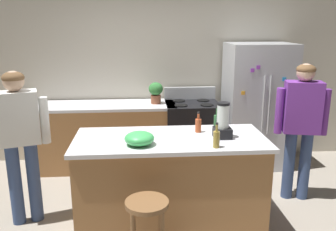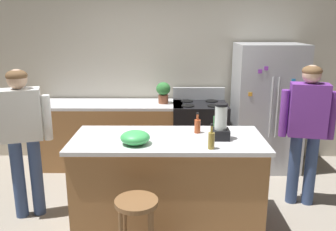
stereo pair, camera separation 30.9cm
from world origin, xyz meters
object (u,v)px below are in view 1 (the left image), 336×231
(bar_stool, at_px, (147,216))
(blender_appliance, at_px, (223,123))
(kitchen_island, at_px, (170,181))
(bottle_cooking_sauce, at_px, (198,125))
(potted_plant, at_px, (156,91))
(mixing_bowl, at_px, (139,138))
(stove_range, at_px, (192,134))
(refrigerator, at_px, (257,106))
(bottle_vinegar, at_px, (216,139))
(bottle_olive_oil, at_px, (217,123))
(person_by_sink_right, at_px, (301,120))
(person_by_island_left, at_px, (19,134))

(bar_stool, height_order, blender_appliance, blender_appliance)
(kitchen_island, bearing_deg, bottle_cooking_sauce, 28.50)
(potted_plant, relative_size, mixing_bowl, 1.07)
(stove_range, distance_m, blender_appliance, 1.67)
(bar_stool, bearing_deg, blender_appliance, 42.07)
(kitchen_island, height_order, refrigerator, refrigerator)
(kitchen_island, relative_size, bottle_vinegar, 8.10)
(stove_range, xyz_separation_m, blender_appliance, (0.07, -1.56, 0.61))
(bottle_vinegar, distance_m, bottle_olive_oil, 0.47)
(blender_appliance, relative_size, bottle_olive_oil, 1.30)
(blender_appliance, relative_size, mixing_bowl, 1.28)
(bar_stool, xyz_separation_m, bottle_vinegar, (0.65, 0.41, 0.52))
(blender_appliance, distance_m, bottle_cooking_sauce, 0.30)
(kitchen_island, bearing_deg, bottle_olive_oil, 16.34)
(refrigerator, distance_m, bar_stool, 2.79)
(bottle_cooking_sauce, bearing_deg, refrigerator, 51.23)
(bottle_olive_oil, bearing_deg, bottle_vinegar, -102.44)
(person_by_sink_right, bearing_deg, bar_stool, -147.24)
(stove_range, height_order, blender_appliance, blender_appliance)
(refrigerator, bearing_deg, bottle_olive_oil, -123.03)
(potted_plant, relative_size, bottle_vinegar, 1.27)
(bottle_vinegar, bearing_deg, refrigerator, 61.57)
(person_by_sink_right, distance_m, bar_stool, 2.18)
(potted_plant, bearing_deg, bottle_cooking_sauce, -74.65)
(kitchen_island, height_order, stove_range, stove_range)
(mixing_bowl, bearing_deg, potted_plant, 82.37)
(blender_appliance, bearing_deg, potted_plant, 110.42)
(refrigerator, distance_m, bottle_vinegar, 2.07)
(refrigerator, bearing_deg, person_by_sink_right, -81.68)
(person_by_island_left, bearing_deg, bar_stool, -34.56)
(person_by_island_left, xyz_separation_m, bottle_cooking_sauce, (1.81, 0.03, 0.04))
(refrigerator, distance_m, potted_plant, 1.47)
(kitchen_island, xyz_separation_m, potted_plant, (-0.07, 1.55, 0.64))
(bottle_cooking_sauce, xyz_separation_m, bottle_vinegar, (0.09, -0.48, 0.01))
(person_by_island_left, height_order, blender_appliance, person_by_island_left)
(kitchen_island, relative_size, bottle_olive_oil, 6.93)
(bottle_cooking_sauce, height_order, bottle_vinegar, bottle_vinegar)
(blender_appliance, bearing_deg, person_by_sink_right, 24.12)
(person_by_sink_right, bearing_deg, potted_plant, 144.98)
(bar_stool, distance_m, potted_plant, 2.36)
(kitchen_island, relative_size, mixing_bowl, 6.83)
(refrigerator, xyz_separation_m, potted_plant, (-1.45, 0.05, 0.22))
(person_by_sink_right, relative_size, bottle_olive_oil, 5.83)
(kitchen_island, xyz_separation_m, bar_stool, (-0.25, -0.73, 0.03))
(refrigerator, xyz_separation_m, bottle_olive_oil, (-0.88, -1.35, 0.15))
(person_by_island_left, bearing_deg, potted_plant, 44.80)
(refrigerator, height_order, bottle_olive_oil, refrigerator)
(person_by_sink_right, distance_m, potted_plant, 1.97)
(stove_range, bearing_deg, bar_stool, -107.22)
(bottle_vinegar, relative_size, bottle_olive_oil, 0.86)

